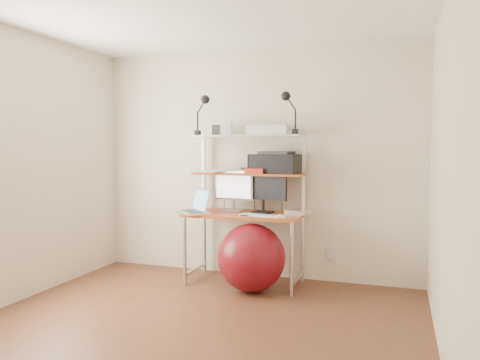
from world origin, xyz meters
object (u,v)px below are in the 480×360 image
object	(u,v)px
monitor_silver	(234,187)
printer	(277,163)
laptop	(197,208)
exercise_ball	(251,258)
monitor_black	(263,186)

from	to	relation	value
monitor_silver	printer	distance (m)	0.53
laptop	printer	xyz separation A→B (m)	(0.77, 0.31, 0.47)
printer	monitor_silver	bearing A→B (deg)	-164.00
laptop	printer	distance (m)	0.95
monitor_silver	exercise_ball	world-z (taller)	monitor_silver
monitor_black	exercise_ball	world-z (taller)	monitor_black
monitor_silver	exercise_ball	size ratio (longest dim) A/B	0.71
exercise_ball	printer	bearing A→B (deg)	70.07
monitor_silver	exercise_ball	xyz separation A→B (m)	(0.31, -0.35, -0.66)
monitor_black	printer	size ratio (longest dim) A/B	1.04
printer	exercise_ball	xyz separation A→B (m)	(-0.15, -0.41, -0.92)
laptop	monitor_silver	bearing A→B (deg)	81.78
monitor_black	exercise_ball	xyz separation A→B (m)	(-0.02, -0.33, -0.68)
laptop	exercise_ball	world-z (taller)	laptop
monitor_silver	laptop	world-z (taller)	monitor_silver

